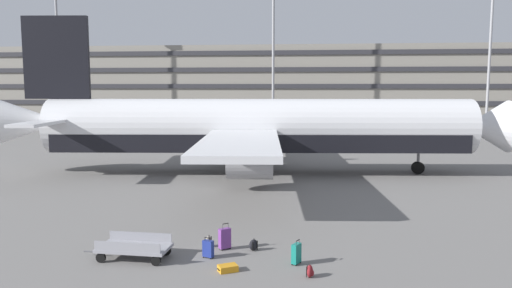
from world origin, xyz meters
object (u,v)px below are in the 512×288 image
object	(u,v)px
airliner	(254,129)
backpack_small	(253,245)
suitcase_large	(228,268)
backpack_silver	(310,271)
suitcase_upright	(296,253)
baggage_cart	(134,248)
backpack_scuffed	(208,241)
suitcase_teal	(225,238)
suitcase_laid_flat	(208,249)

from	to	relation	value
airliner	backpack_small	xyz separation A→B (m)	(1.75, -16.99, -3.08)
suitcase_large	backpack_silver	xyz separation A→B (m)	(2.81, -0.25, 0.09)
suitcase_upright	backpack_silver	world-z (taller)	suitcase_upright
suitcase_upright	baggage_cart	xyz separation A→B (m)	(-5.97, -0.03, 0.02)
backpack_scuffed	backpack_small	bearing A→B (deg)	-7.82
airliner	baggage_cart	xyz separation A→B (m)	(-2.53, -18.36, -2.87)
suitcase_teal	baggage_cart	bearing A→B (deg)	-156.09
suitcase_large	backpack_silver	size ratio (longest dim) A/B	1.64
airliner	suitcase_upright	size ratio (longest dim) A/B	40.90
backpack_small	suitcase_teal	bearing A→B (deg)	178.64
baggage_cart	suitcase_large	bearing A→B (deg)	-13.60
suitcase_large	backpack_silver	bearing A→B (deg)	-5.03
suitcase_laid_flat	backpack_silver	size ratio (longest dim) A/B	1.70
suitcase_teal	suitcase_large	world-z (taller)	suitcase_teal
backpack_scuffed	suitcase_laid_flat	bearing A→B (deg)	-78.84
airliner	backpack_silver	distance (m)	20.12
airliner	suitcase_teal	xyz separation A→B (m)	(0.62, -16.96, -2.85)
backpack_small	baggage_cart	bearing A→B (deg)	-162.24
suitcase_large	baggage_cart	size ratio (longest dim) A/B	0.23
suitcase_laid_flat	backpack_small	world-z (taller)	suitcase_laid_flat
backpack_small	backpack_silver	xyz separation A→B (m)	(2.16, -2.50, -0.01)
suitcase_large	baggage_cart	distance (m)	3.76
suitcase_laid_flat	suitcase_upright	distance (m)	3.28
backpack_silver	suitcase_teal	bearing A→B (deg)	142.49
baggage_cart	suitcase_laid_flat	bearing A→B (deg)	7.73
backpack_silver	baggage_cart	size ratio (longest dim) A/B	0.14
suitcase_teal	suitcase_laid_flat	world-z (taller)	suitcase_teal
backpack_small	backpack_scuffed	bearing A→B (deg)	172.18
backpack_scuffed	backpack_small	distance (m)	1.85
suitcase_laid_flat	backpack_silver	bearing A→B (deg)	-21.76
suitcase_teal	backpack_small	bearing A→B (deg)	-1.36
airliner	backpack_small	distance (m)	17.35
suitcase_large	backpack_silver	world-z (taller)	backpack_silver
suitcase_laid_flat	baggage_cart	distance (m)	2.73
airliner	backpack_silver	size ratio (longest dim) A/B	78.96
suitcase_large	suitcase_laid_flat	bearing A→B (deg)	126.79
backpack_small	suitcase_upright	bearing A→B (deg)	-38.50
backpack_silver	airliner	bearing A→B (deg)	101.36
airliner	suitcase_upright	distance (m)	18.87
suitcase_teal	suitcase_upright	world-z (taller)	suitcase_teal
backpack_small	backpack_silver	size ratio (longest dim) A/B	1.04
suitcase_laid_flat	backpack_silver	distance (m)	4.03
airliner	suitcase_large	world-z (taller)	airliner
suitcase_large	suitcase_upright	distance (m)	2.52
suitcase_teal	backpack_scuffed	size ratio (longest dim) A/B	2.14
baggage_cart	suitcase_upright	bearing A→B (deg)	0.30
suitcase_upright	backpack_silver	bearing A→B (deg)	-67.61
backpack_scuffed	backpack_silver	xyz separation A→B (m)	(3.99, -2.75, -0.01)
suitcase_laid_flat	baggage_cart	xyz separation A→B (m)	(-2.70, -0.37, 0.07)
airliner	backpack_silver	bearing A→B (deg)	-78.64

